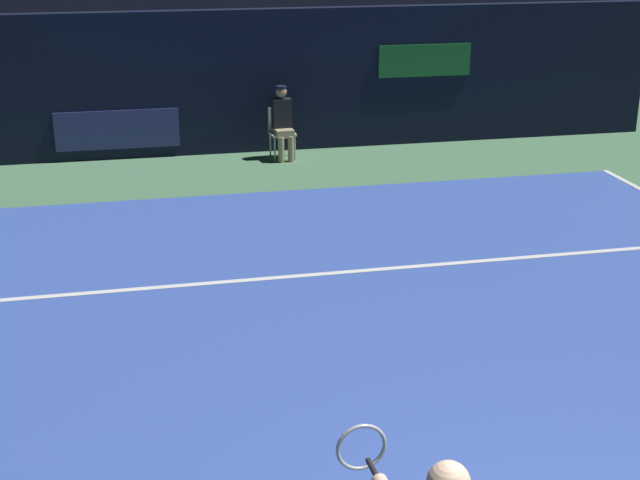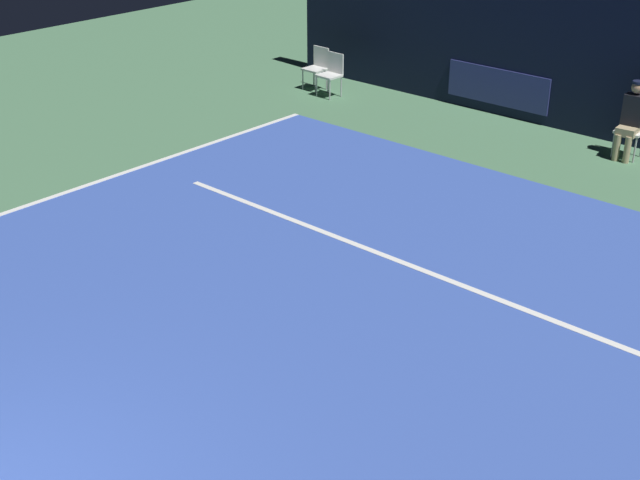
# 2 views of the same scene
# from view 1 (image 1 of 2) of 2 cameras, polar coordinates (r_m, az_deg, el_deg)

# --- Properties ---
(ground_plane) EXTENTS (31.82, 31.82, 0.00)m
(ground_plane) POSITION_cam_1_polar(r_m,az_deg,el_deg) (9.54, 4.29, -6.42)
(ground_plane) COLOR #4C7A56
(court_surface) EXTENTS (11.18, 11.13, 0.01)m
(court_surface) POSITION_cam_1_polar(r_m,az_deg,el_deg) (9.53, 4.29, -6.39)
(court_surface) COLOR #3856B2
(court_surface) RESTS_ON ground
(line_service) EXTENTS (8.72, 0.10, 0.01)m
(line_service) POSITION_cam_1_polar(r_m,az_deg,el_deg) (11.25, 1.51, -2.05)
(line_service) COLOR white
(line_service) RESTS_ON court_surface
(back_wall) EXTENTS (15.34, 0.33, 2.60)m
(back_wall) POSITION_cam_1_polar(r_m,az_deg,el_deg) (16.95, -3.63, 9.97)
(back_wall) COLOR black
(back_wall) RESTS_ON ground
(line_judge_on_chair) EXTENTS (0.47, 0.55, 1.32)m
(line_judge_on_chair) POSITION_cam_1_polar(r_m,az_deg,el_deg) (16.40, -2.39, 7.47)
(line_judge_on_chair) COLOR white
(line_judge_on_chair) RESTS_ON ground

